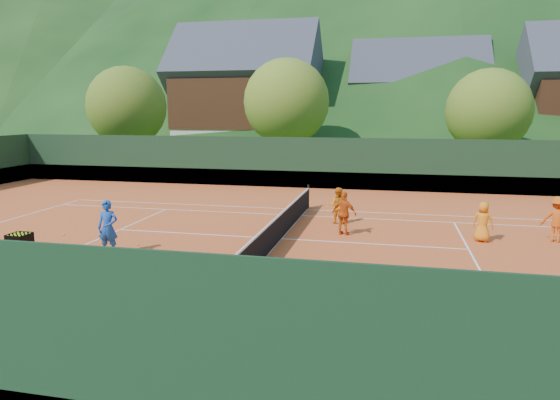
% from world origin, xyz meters
% --- Properties ---
extents(ground, '(400.00, 400.00, 0.00)m').
position_xyz_m(ground, '(0.00, 0.00, 0.00)').
color(ground, '#2E5219').
rests_on(ground, ground).
extents(clay_court, '(40.00, 24.00, 0.02)m').
position_xyz_m(clay_court, '(0.00, 0.00, 0.01)').
color(clay_court, '#C64E20').
rests_on(clay_court, ground).
extents(coach, '(0.70, 0.51, 1.77)m').
position_xyz_m(coach, '(-4.94, -3.14, 0.90)').
color(coach, '#1A4BAA').
rests_on(coach, clay_court).
extents(student_a, '(0.75, 0.61, 1.48)m').
position_xyz_m(student_a, '(1.72, 2.96, 0.76)').
color(student_a, orange).
rests_on(student_a, clay_court).
extents(student_b, '(1.02, 0.66, 1.62)m').
position_xyz_m(student_b, '(2.15, 1.08, 0.83)').
color(student_b, '#DF5A13').
rests_on(student_b, clay_court).
extents(student_c, '(0.80, 0.66, 1.42)m').
position_xyz_m(student_c, '(6.99, 1.17, 0.73)').
color(student_c, orange).
rests_on(student_c, clay_court).
extents(student_d, '(1.19, 0.93, 1.61)m').
position_xyz_m(student_d, '(9.52, 1.72, 0.83)').
color(student_d, '#DB5413').
rests_on(student_d, clay_court).
extents(tennis_ball_0, '(0.07, 0.07, 0.07)m').
position_xyz_m(tennis_ball_0, '(-5.44, -6.67, 0.05)').
color(tennis_ball_0, '#B7E325').
rests_on(tennis_ball_0, clay_court).
extents(tennis_ball_2, '(0.07, 0.07, 0.07)m').
position_xyz_m(tennis_ball_2, '(5.27, -7.94, 0.05)').
color(tennis_ball_2, '#B7E325').
rests_on(tennis_ball_2, clay_court).
extents(tennis_ball_3, '(0.07, 0.07, 0.07)m').
position_xyz_m(tennis_ball_3, '(2.14, -5.69, 0.05)').
color(tennis_ball_3, '#B7E325').
rests_on(tennis_ball_3, clay_court).
extents(tennis_ball_4, '(0.07, 0.07, 0.07)m').
position_xyz_m(tennis_ball_4, '(-5.00, -7.69, 0.05)').
color(tennis_ball_4, '#B7E325').
rests_on(tennis_ball_4, clay_court).
extents(tennis_ball_5, '(0.07, 0.07, 0.07)m').
position_xyz_m(tennis_ball_5, '(-7.46, -2.34, 0.05)').
color(tennis_ball_5, '#B7E325').
rests_on(tennis_ball_5, clay_court).
extents(tennis_ball_6, '(0.07, 0.07, 0.07)m').
position_xyz_m(tennis_ball_6, '(2.12, -9.47, 0.05)').
color(tennis_ball_6, '#B7E325').
rests_on(tennis_ball_6, clay_court).
extents(tennis_ball_8, '(0.07, 0.07, 0.07)m').
position_xyz_m(tennis_ball_8, '(-7.96, -1.27, 0.05)').
color(tennis_ball_8, '#B7E325').
rests_on(tennis_ball_8, clay_court).
extents(tennis_ball_9, '(0.07, 0.07, 0.07)m').
position_xyz_m(tennis_ball_9, '(5.09, -6.94, 0.05)').
color(tennis_ball_9, '#B7E325').
rests_on(tennis_ball_9, clay_court).
extents(tennis_ball_10, '(0.07, 0.07, 0.07)m').
position_xyz_m(tennis_ball_10, '(-6.15, -1.02, 0.05)').
color(tennis_ball_10, '#B7E325').
rests_on(tennis_ball_10, clay_court).
extents(tennis_ball_11, '(0.07, 0.07, 0.07)m').
position_xyz_m(tennis_ball_11, '(1.35, -8.58, 0.05)').
color(tennis_ball_11, '#B7E325').
rests_on(tennis_ball_11, clay_court).
extents(tennis_ball_12, '(0.07, 0.07, 0.07)m').
position_xyz_m(tennis_ball_12, '(4.05, -3.06, 0.05)').
color(tennis_ball_12, '#B7E325').
rests_on(tennis_ball_12, clay_court).
extents(tennis_ball_13, '(0.07, 0.07, 0.07)m').
position_xyz_m(tennis_ball_13, '(5.73, -3.49, 0.05)').
color(tennis_ball_13, '#B7E325').
rests_on(tennis_ball_13, clay_court).
extents(tennis_ball_15, '(0.07, 0.07, 0.07)m').
position_xyz_m(tennis_ball_15, '(3.56, -8.85, 0.05)').
color(tennis_ball_15, '#B7E325').
rests_on(tennis_ball_15, clay_court).
extents(tennis_ball_17, '(0.07, 0.07, 0.07)m').
position_xyz_m(tennis_ball_17, '(3.22, -3.46, 0.05)').
color(tennis_ball_17, '#B7E325').
rests_on(tennis_ball_17, clay_court).
extents(tennis_ball_19, '(0.07, 0.07, 0.07)m').
position_xyz_m(tennis_ball_19, '(2.60, -7.94, 0.05)').
color(tennis_ball_19, '#B7E325').
rests_on(tennis_ball_19, clay_court).
extents(tennis_ball_20, '(0.07, 0.07, 0.07)m').
position_xyz_m(tennis_ball_20, '(-4.59, -1.96, 0.05)').
color(tennis_ball_20, '#B7E325').
rests_on(tennis_ball_20, clay_court).
extents(tennis_ball_22, '(0.07, 0.07, 0.07)m').
position_xyz_m(tennis_ball_22, '(-9.20, -2.70, 0.05)').
color(tennis_ball_22, '#B7E325').
rests_on(tennis_ball_22, clay_court).
extents(tennis_ball_23, '(0.07, 0.07, 0.07)m').
position_xyz_m(tennis_ball_23, '(5.55, -5.56, 0.05)').
color(tennis_ball_23, '#B7E325').
rests_on(tennis_ball_23, clay_court).
extents(court_lines, '(23.83, 11.03, 0.00)m').
position_xyz_m(court_lines, '(0.00, 0.00, 0.02)').
color(court_lines, white).
rests_on(court_lines, clay_court).
extents(tennis_net, '(0.10, 12.07, 1.10)m').
position_xyz_m(tennis_net, '(0.00, 0.00, 0.52)').
color(tennis_net, black).
rests_on(tennis_net, clay_court).
extents(perimeter_fence, '(40.40, 24.24, 3.00)m').
position_xyz_m(perimeter_fence, '(0.00, 0.00, 1.27)').
color(perimeter_fence, black).
rests_on(perimeter_fence, clay_court).
extents(ball_hopper, '(0.57, 0.57, 1.00)m').
position_xyz_m(ball_hopper, '(-6.80, -4.83, 0.77)').
color(ball_hopper, black).
rests_on(ball_hopper, clay_court).
extents(chalet_left, '(13.80, 9.93, 12.92)m').
position_xyz_m(chalet_left, '(-10.00, 30.00, 5.65)').
color(chalet_left, beige).
rests_on(chalet_left, ground).
extents(chalet_mid, '(12.65, 8.82, 11.45)m').
position_xyz_m(chalet_mid, '(6.00, 34.00, 4.99)').
color(chalet_mid, beige).
rests_on(chalet_mid, ground).
extents(tree_a, '(6.00, 6.00, 7.88)m').
position_xyz_m(tree_a, '(-16.00, 18.00, 4.87)').
color(tree_a, '#3D2618').
rests_on(tree_a, ground).
extents(tree_b, '(6.40, 6.40, 8.40)m').
position_xyz_m(tree_b, '(-4.00, 20.00, 5.19)').
color(tree_b, '#3C2818').
rests_on(tree_b, ground).
extents(tree_c, '(5.60, 5.60, 7.35)m').
position_xyz_m(tree_c, '(10.00, 19.00, 4.54)').
color(tree_c, '#41281A').
rests_on(tree_c, ground).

